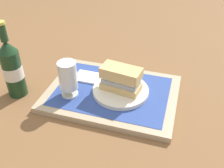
# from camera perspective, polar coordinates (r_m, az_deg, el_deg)

# --- Properties ---
(ground_plane) EXTENTS (3.00, 3.00, 0.00)m
(ground_plane) POSITION_cam_1_polar(r_m,az_deg,el_deg) (0.90, -0.00, -2.56)
(ground_plane) COLOR brown
(tray) EXTENTS (0.44, 0.32, 0.02)m
(tray) POSITION_cam_1_polar(r_m,az_deg,el_deg) (0.90, -0.00, -2.06)
(tray) COLOR tan
(tray) RESTS_ON ground_plane
(placemat) EXTENTS (0.38, 0.27, 0.00)m
(placemat) POSITION_cam_1_polar(r_m,az_deg,el_deg) (0.89, -0.00, -1.53)
(placemat) COLOR #2D4793
(placemat) RESTS_ON tray
(plate) EXTENTS (0.19, 0.19, 0.01)m
(plate) POSITION_cam_1_polar(r_m,az_deg,el_deg) (0.88, 1.86, -1.61)
(plate) COLOR silver
(plate) RESTS_ON placemat
(sandwich) EXTENTS (0.14, 0.08, 0.08)m
(sandwich) POSITION_cam_1_polar(r_m,az_deg,el_deg) (0.85, 1.72, 1.12)
(sandwich) COLOR tan
(sandwich) RESTS_ON plate
(beer_glass) EXTENTS (0.06, 0.06, 0.12)m
(beer_glass) POSITION_cam_1_polar(r_m,az_deg,el_deg) (0.85, -9.63, 1.45)
(beer_glass) COLOR silver
(beer_glass) RESTS_ON placemat
(napkin_folded) EXTENTS (0.09, 0.07, 0.01)m
(napkin_folded) POSITION_cam_1_polar(r_m,az_deg,el_deg) (0.96, -5.37, 1.56)
(napkin_folded) COLOR white
(napkin_folded) RESTS_ON placemat
(beer_bottle) EXTENTS (0.07, 0.07, 0.27)m
(beer_bottle) POSITION_cam_1_polar(r_m,az_deg,el_deg) (0.91, -21.06, 3.26)
(beer_bottle) COLOR #19381E
(beer_bottle) RESTS_ON ground_plane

